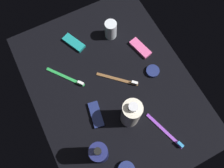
# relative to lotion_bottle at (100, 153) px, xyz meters

# --- Properties ---
(ground_plane) EXTENTS (0.84, 0.64, 0.01)m
(ground_plane) POSITION_rel_lotion_bottle_xyz_m (-0.22, 0.16, -0.10)
(ground_plane) COLOR black
(lotion_bottle) EXTENTS (0.06, 0.06, 0.21)m
(lotion_bottle) POSITION_rel_lotion_bottle_xyz_m (0.00, 0.00, 0.00)
(lotion_bottle) COLOR navy
(lotion_bottle) RESTS_ON ground_plane
(bodywash_bottle) EXTENTS (0.07, 0.07, 0.18)m
(bodywash_bottle) POSITION_rel_lotion_bottle_xyz_m (-0.07, 0.16, -0.01)
(bodywash_bottle) COLOR silver
(bodywash_bottle) RESTS_ON ground_plane
(deodorant_stick) EXTENTS (0.05, 0.05, 0.09)m
(deodorant_stick) POSITION_rel_lotion_bottle_xyz_m (-0.45, 0.27, -0.05)
(deodorant_stick) COLOR silver
(deodorant_stick) RESTS_ON ground_plane
(toothbrush_brown) EXTENTS (0.13, 0.14, 0.02)m
(toothbrush_brown) POSITION_rel_lotion_bottle_xyz_m (-0.23, 0.20, -0.09)
(toothbrush_brown) COLOR brown
(toothbrush_brown) RESTS_ON ground_plane
(toothbrush_green) EXTENTS (0.15, 0.12, 0.02)m
(toothbrush_green) POSITION_rel_lotion_bottle_xyz_m (-0.34, 0.01, -0.09)
(toothbrush_green) COLOR green
(toothbrush_green) RESTS_ON ground_plane
(toothbrush_purple) EXTENTS (0.18, 0.07, 0.02)m
(toothbrush_purple) POSITION_rel_lotion_bottle_xyz_m (0.04, 0.26, -0.09)
(toothbrush_purple) COLOR purple
(toothbrush_purple) RESTS_ON ground_plane
(snack_bar_pink) EXTENTS (0.11, 0.06, 0.01)m
(snack_bar_pink) POSITION_rel_lotion_bottle_xyz_m (-0.32, 0.35, -0.08)
(snack_bar_pink) COLOR #E55999
(snack_bar_pink) RESTS_ON ground_plane
(snack_bar_teal) EXTENTS (0.11, 0.08, 0.01)m
(snack_bar_teal) POSITION_rel_lotion_bottle_xyz_m (-0.48, 0.10, -0.08)
(snack_bar_teal) COLOR teal
(snack_bar_teal) RESTS_ON ground_plane
(snack_bar_navy) EXTENTS (0.11, 0.06, 0.01)m
(snack_bar_navy) POSITION_rel_lotion_bottle_xyz_m (-0.14, 0.05, -0.08)
(snack_bar_navy) COLOR navy
(snack_bar_navy) RESTS_ON ground_plane
(cream_tin_right) EXTENTS (0.06, 0.06, 0.02)m
(cream_tin_right) POSITION_rel_lotion_bottle_xyz_m (-0.20, 0.35, -0.08)
(cream_tin_right) COLOR navy
(cream_tin_right) RESTS_ON ground_plane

